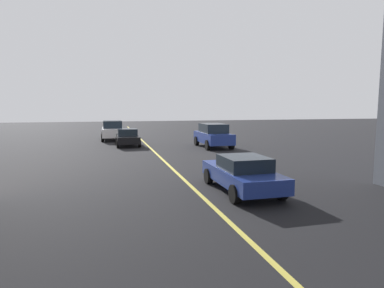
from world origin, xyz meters
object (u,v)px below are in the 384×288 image
car_blue_parked_b (213,135)px  car_blue_parked_a (242,173)px  car_black_near (128,137)px  car_white_trailing (113,130)px

car_blue_parked_b → car_blue_parked_a: bearing=166.2°
car_blue_parked_a → car_black_near: (15.92, 3.29, -0.00)m
car_blue_parked_a → car_blue_parked_b: bearing=-13.8°
car_blue_parked_a → car_blue_parked_b: 13.52m
car_blue_parked_a → car_white_trailing: (21.11, 4.40, 0.27)m
car_white_trailing → car_black_near: 5.32m
car_blue_parked_a → car_blue_parked_b: car_blue_parked_b is taller
car_blue_parked_b → car_white_trailing: bearing=43.7°
car_white_trailing → car_blue_parked_b: size_ratio=1.00×
car_blue_parked_a → car_black_near: car_black_near is taller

